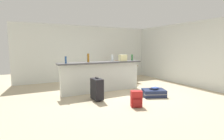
{
  "coord_description": "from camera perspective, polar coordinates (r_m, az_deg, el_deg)",
  "views": [
    {
      "loc": [
        -2.94,
        -4.91,
        1.53
      ],
      "look_at": [
        -0.12,
        0.51,
        0.74
      ],
      "focal_mm": 28.38,
      "sensor_mm": 36.0,
      "label": 1
    }
  ],
  "objects": [
    {
      "name": "backpack_red",
      "position": [
        4.64,
        7.86,
        -9.28
      ],
      "size": [
        0.33,
        0.31,
        0.42
      ],
      "color": "red",
      "rests_on": "ground_plane"
    },
    {
      "name": "ground_plane",
      "position": [
        5.92,
        3.3,
        -7.82
      ],
      "size": [
        13.0,
        13.0,
        0.05
      ],
      "primitive_type": "cube",
      "color": "#BCAD8E"
    },
    {
      "name": "grocery_bag",
      "position": [
        6.34,
        3.5,
        3.91
      ],
      "size": [
        0.26,
        0.18,
        0.22
      ],
      "primitive_type": "cube",
      "color": "beige",
      "rests_on": "bar_countertop"
    },
    {
      "name": "dining_chair_near_partition",
      "position": [
        7.35,
        5.4,
        -0.56
      ],
      "size": [
        0.45,
        0.45,
        0.93
      ],
      "color": "#9E754C",
      "rests_on": "ground_plane"
    },
    {
      "name": "dining_chair_far_side",
      "position": [
        8.35,
        2.05,
        0.41
      ],
      "size": [
        0.48,
        0.48,
        0.93
      ],
      "color": "#9E754C",
      "rests_on": "ground_plane"
    },
    {
      "name": "bottle_clear",
      "position": [
        6.26,
        0.12,
        3.91
      ],
      "size": [
        0.07,
        0.07,
        0.23
      ],
      "primitive_type": "cylinder",
      "color": "silver",
      "rests_on": "bar_countertop"
    },
    {
      "name": "bottle_green",
      "position": [
        6.65,
        6.49,
        4.04
      ],
      "size": [
        0.07,
        0.07,
        0.22
      ],
      "primitive_type": "cylinder",
      "color": "#2D6B38",
      "rests_on": "bar_countertop"
    },
    {
      "name": "bar_countertop",
      "position": [
        6.01,
        -3.36,
        2.43
      ],
      "size": [
        2.96,
        0.4,
        0.05
      ],
      "primitive_type": "cube",
      "color": "#4C4C51",
      "rests_on": "partition_half_wall"
    },
    {
      "name": "wall_back",
      "position": [
        8.49,
        -7.28,
        5.44
      ],
      "size": [
        6.6,
        0.1,
        2.5
      ],
      "primitive_type": "cube",
      "color": "silver",
      "rests_on": "ground_plane"
    },
    {
      "name": "book_stack",
      "position": [
        5.69,
        13.49,
        -5.77
      ],
      "size": [
        0.26,
        0.21,
        0.06
      ],
      "color": "black",
      "rests_on": "suitcase_flat_navy"
    },
    {
      "name": "suitcase_upright_black",
      "position": [
        5.15,
        -4.89,
        -6.1
      ],
      "size": [
        0.25,
        0.45,
        0.67
      ],
      "color": "black",
      "rests_on": "ground_plane"
    },
    {
      "name": "wall_right",
      "position": [
        7.94,
        21.54,
        4.86
      ],
      "size": [
        0.1,
        6.0,
        2.5
      ],
      "primitive_type": "cube",
      "color": "silver",
      "rests_on": "ground_plane"
    },
    {
      "name": "partition_half_wall",
      "position": [
        6.08,
        -3.32,
        -2.44
      ],
      "size": [
        2.8,
        0.2,
        0.98
      ],
      "primitive_type": "cube",
      "color": "silver",
      "rests_on": "ground_plane"
    },
    {
      "name": "dining_table",
      "position": [
        7.84,
        3.37,
        0.91
      ],
      "size": [
        1.1,
        0.8,
        0.74
      ],
      "color": "brown",
      "rests_on": "ground_plane"
    },
    {
      "name": "bottle_blue",
      "position": [
        5.53,
        -14.67,
        3.16
      ],
      "size": [
        0.06,
        0.06,
        0.22
      ],
      "primitive_type": "cylinder",
      "color": "#284C89",
      "rests_on": "bar_countertop"
    },
    {
      "name": "bottle_amber",
      "position": [
        5.91,
        -7.66,
        3.9
      ],
      "size": [
        0.07,
        0.07,
        0.28
      ],
      "primitive_type": "cylinder",
      "color": "#9E661E",
      "rests_on": "bar_countertop"
    },
    {
      "name": "suitcase_flat_navy",
      "position": [
        5.72,
        13.27,
        -7.17
      ],
      "size": [
        0.89,
        0.72,
        0.22
      ],
      "color": "#1E284C",
      "rests_on": "ground_plane"
    }
  ]
}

